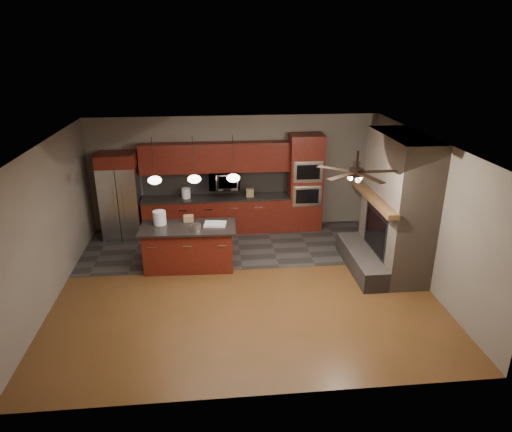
{
  "coord_description": "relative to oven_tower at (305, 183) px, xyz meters",
  "views": [
    {
      "loc": [
        -0.55,
        -7.81,
        4.5
      ],
      "look_at": [
        0.29,
        0.6,
        1.19
      ],
      "focal_mm": 32.0,
      "sensor_mm": 36.0,
      "label": 1
    }
  ],
  "objects": [
    {
      "name": "paint_tray",
      "position": [
        -2.23,
        -1.83,
        -0.25
      ],
      "size": [
        0.47,
        0.36,
        0.04
      ],
      "primitive_type": "cube",
      "rotation": [
        0.0,
        0.0,
        -0.14
      ],
      "color": "white",
      "rests_on": "kitchen_island"
    },
    {
      "name": "refrigerator",
      "position": [
        -4.43,
        -0.07,
        -0.16
      ],
      "size": [
        0.88,
        0.75,
        2.05
      ],
      "color": "silver",
      "rests_on": "ground"
    },
    {
      "name": "pendant_right",
      "position": [
        -1.85,
        -1.99,
        0.77
      ],
      "size": [
        0.26,
        0.26,
        0.92
      ],
      "color": "black",
      "rests_on": "ceiling"
    },
    {
      "name": "ceiling",
      "position": [
        -1.7,
        -2.69,
        1.61
      ],
      "size": [
        7.0,
        6.0,
        0.02
      ],
      "primitive_type": "cube",
      "color": "white",
      "rests_on": "back_wall"
    },
    {
      "name": "slate_tile_patch",
      "position": [
        -1.7,
        -0.89,
        -1.19
      ],
      "size": [
        7.0,
        2.4,
        0.01
      ],
      "primitive_type": "cube",
      "color": "#363331",
      "rests_on": "ground"
    },
    {
      "name": "pendant_center",
      "position": [
        -2.6,
        -1.99,
        0.77
      ],
      "size": [
        0.26,
        0.26,
        0.92
      ],
      "color": "black",
      "rests_on": "ceiling"
    },
    {
      "name": "oven_tower",
      "position": [
        0.0,
        0.0,
        0.0
      ],
      "size": [
        0.8,
        0.63,
        2.38
      ],
      "color": "#5A2010",
      "rests_on": "ground"
    },
    {
      "name": "ground",
      "position": [
        -1.7,
        -2.69,
        -1.19
      ],
      "size": [
        7.0,
        7.0,
        0.0
      ],
      "primitive_type": "plane",
      "color": "brown",
      "rests_on": "ground"
    },
    {
      "name": "paint_can",
      "position": [
        -2.61,
        -2.08,
        -0.21
      ],
      "size": [
        0.23,
        0.23,
        0.13
      ],
      "primitive_type": "cylinder",
      "rotation": [
        0.0,
        0.0,
        -0.18
      ],
      "color": "#ACACB1",
      "rests_on": "kitchen_island"
    },
    {
      "name": "back_cabinetry",
      "position": [
        -2.18,
        0.05,
        -0.3
      ],
      "size": [
        3.59,
        0.64,
        2.2
      ],
      "color": "#5A2010",
      "rests_on": "ground"
    },
    {
      "name": "right_wall",
      "position": [
        1.8,
        -2.69,
        0.21
      ],
      "size": [
        0.02,
        6.0,
        2.8
      ],
      "primitive_type": "cube",
      "color": "slate",
      "rests_on": "ground"
    },
    {
      "name": "microwave",
      "position": [
        -1.98,
        0.06,
        0.11
      ],
      "size": [
        0.73,
        0.41,
        0.5
      ],
      "primitive_type": "imported",
      "color": "silver",
      "rests_on": "back_cabinetry"
    },
    {
      "name": "fireplace_column",
      "position": [
        1.34,
        -2.29,
        0.11
      ],
      "size": [
        1.3,
        2.1,
        2.8
      ],
      "color": "#786555",
      "rests_on": "ground"
    },
    {
      "name": "pendant_left",
      "position": [
        -3.35,
        -1.99,
        0.77
      ],
      "size": [
        0.26,
        0.26,
        0.92
      ],
      "color": "black",
      "rests_on": "ceiling"
    },
    {
      "name": "kitchen_island",
      "position": [
        -2.79,
        -1.86,
        -0.73
      ],
      "size": [
        1.98,
        0.96,
        0.92
      ],
      "rotation": [
        0.0,
        0.0,
        -0.04
      ],
      "color": "#5A2010",
      "rests_on": "ground"
    },
    {
      "name": "cardboard_box",
      "position": [
        -2.78,
        -1.57,
        -0.21
      ],
      "size": [
        0.2,
        0.15,
        0.13
      ],
      "primitive_type": "cube",
      "rotation": [
        0.0,
        0.0,
        0.01
      ],
      "color": "#98744E",
      "rests_on": "kitchen_island"
    },
    {
      "name": "white_bucket",
      "position": [
        -3.36,
        -1.67,
        -0.13
      ],
      "size": [
        0.34,
        0.34,
        0.28
      ],
      "primitive_type": "cylinder",
      "rotation": [
        0.0,
        0.0,
        -0.33
      ],
      "color": "white",
      "rests_on": "kitchen_island"
    },
    {
      "name": "counter_bucket",
      "position": [
        -2.9,
        0.01,
        -0.17
      ],
      "size": [
        0.21,
        0.21,
        0.24
      ],
      "primitive_type": "cylinder",
      "rotation": [
        0.0,
        0.0,
        -0.0
      ],
      "color": "white",
      "rests_on": "back_cabinetry"
    },
    {
      "name": "ceiling_fan",
      "position": [
        0.1,
        -3.49,
        1.27
      ],
      "size": [
        1.27,
        1.33,
        0.41
      ],
      "color": "black",
      "rests_on": "ceiling"
    },
    {
      "name": "counter_box",
      "position": [
        -1.36,
        -0.04,
        -0.19
      ],
      "size": [
        0.18,
        0.14,
        0.2
      ],
      "primitive_type": "cube",
      "rotation": [
        0.0,
        0.0,
        0.02
      ],
      "color": "olive",
      "rests_on": "back_cabinetry"
    },
    {
      "name": "back_wall",
      "position": [
        -1.7,
        0.31,
        0.21
      ],
      "size": [
        7.0,
        0.02,
        2.8
      ],
      "primitive_type": "cube",
      "color": "slate",
      "rests_on": "ground"
    },
    {
      "name": "left_wall",
      "position": [
        -5.2,
        -2.69,
        0.21
      ],
      "size": [
        0.02,
        6.0,
        2.8
      ],
      "primitive_type": "cube",
      "color": "slate",
      "rests_on": "ground"
    }
  ]
}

